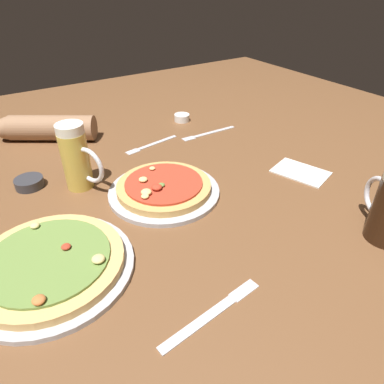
{
  "coord_description": "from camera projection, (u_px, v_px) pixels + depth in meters",
  "views": [
    {
      "loc": [
        -0.41,
        -0.63,
        0.52
      ],
      "look_at": [
        0.0,
        0.0,
        0.02
      ],
      "focal_mm": 32.51,
      "sensor_mm": 36.0,
      "label": 1
    }
  ],
  "objects": [
    {
      "name": "ground_plane",
      "position": [
        192.0,
        203.0,
        0.92
      ],
      "size": [
        2.4,
        2.4,
        0.03
      ],
      "primitive_type": "cube",
      "color": "brown"
    },
    {
      "name": "pizza_plate_near",
      "position": [
        49.0,
        265.0,
        0.69
      ],
      "size": [
        0.33,
        0.33,
        0.05
      ],
      "color": "#B2B2B7",
      "rests_on": "ground_plane"
    },
    {
      "name": "pizza_plate_far",
      "position": [
        164.0,
        188.0,
        0.92
      ],
      "size": [
        0.3,
        0.3,
        0.05
      ],
      "color": "#B2B2B7",
      "rests_on": "ground_plane"
    },
    {
      "name": "beer_mug_amber",
      "position": [
        77.0,
        158.0,
        0.91
      ],
      "size": [
        0.08,
        0.13,
        0.18
      ],
      "color": "gold",
      "rests_on": "ground_plane"
    },
    {
      "name": "ramekin_sauce",
      "position": [
        29.0,
        183.0,
        0.96
      ],
      "size": [
        0.08,
        0.08,
        0.03
      ],
      "primitive_type": "cylinder",
      "color": "#333338",
      "rests_on": "ground_plane"
    },
    {
      "name": "ramekin_butter",
      "position": [
        182.0,
        118.0,
        1.36
      ],
      "size": [
        0.06,
        0.06,
        0.03
      ],
      "primitive_type": "cylinder",
      "color": "white",
      "rests_on": "ground_plane"
    },
    {
      "name": "napkin_folded",
      "position": [
        301.0,
        172.0,
        1.02
      ],
      "size": [
        0.15,
        0.18,
        0.01
      ],
      "primitive_type": "cube",
      "rotation": [
        0.0,
        0.0,
        0.32
      ],
      "color": "silver",
      "rests_on": "ground_plane"
    },
    {
      "name": "fork_left",
      "position": [
        208.0,
        133.0,
        1.26
      ],
      "size": [
        0.22,
        0.03,
        0.01
      ],
      "color": "silver",
      "rests_on": "ground_plane"
    },
    {
      "name": "knife_right",
      "position": [
        212.0,
        313.0,
        0.61
      ],
      "size": [
        0.23,
        0.05,
        0.01
      ],
      "color": "silver",
      "rests_on": "ground_plane"
    },
    {
      "name": "fork_spare",
      "position": [
        151.0,
        145.0,
        1.18
      ],
      "size": [
        0.2,
        0.05,
        0.01
      ],
      "color": "silver",
      "rests_on": "ground_plane"
    },
    {
      "name": "diner_arm",
      "position": [
        43.0,
        128.0,
        1.2
      ],
      "size": [
        0.32,
        0.23,
        0.09
      ],
      "color": "#936B4C",
      "rests_on": "ground_plane"
    }
  ]
}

